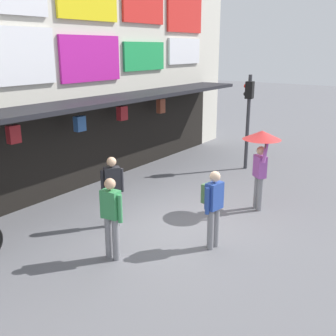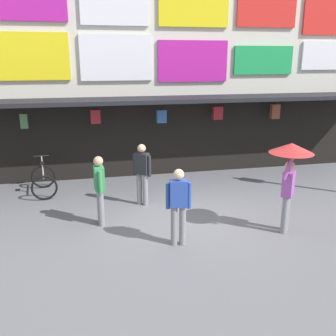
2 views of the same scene
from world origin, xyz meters
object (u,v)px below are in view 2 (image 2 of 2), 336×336
object	(u,v)px
pedestrian_with_umbrella	(290,163)
pedestrian_in_white	(100,187)
bicycle_parked	(44,181)
pedestrian_in_red	(178,201)
pedestrian_in_blue	(142,171)

from	to	relation	value
pedestrian_with_umbrella	pedestrian_in_white	size ratio (longest dim) A/B	1.24
pedestrian_with_umbrella	bicycle_parked	bearing A→B (deg)	145.71
pedestrian_with_umbrella	pedestrian_in_red	distance (m)	2.61
pedestrian_in_red	pedestrian_in_white	xyz separation A→B (m)	(-1.56, 1.38, -0.04)
pedestrian_in_white	pedestrian_in_blue	bearing A→B (deg)	41.90
pedestrian_with_umbrella	pedestrian_in_red	bearing A→B (deg)	-178.46
pedestrian_with_umbrella	pedestrian_in_white	bearing A→B (deg)	162.22
pedestrian_in_blue	bicycle_parked	bearing A→B (deg)	151.21
pedestrian_in_red	pedestrian_in_white	distance (m)	2.08
pedestrian_in_red	pedestrian_with_umbrella	bearing A→B (deg)	1.54
pedestrian_with_umbrella	pedestrian_in_white	distance (m)	4.35
pedestrian_with_umbrella	pedestrian_in_white	xyz separation A→B (m)	(-4.09, 1.31, -0.69)
pedestrian_in_blue	pedestrian_with_umbrella	bearing A→B (deg)	-38.78
pedestrian_with_umbrella	pedestrian_in_blue	xyz separation A→B (m)	(-2.93, 2.35, -0.69)
bicycle_parked	pedestrian_with_umbrella	size ratio (longest dim) A/B	0.59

